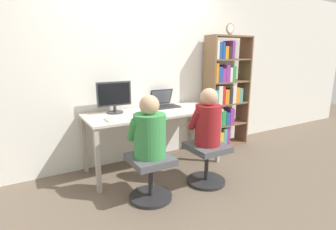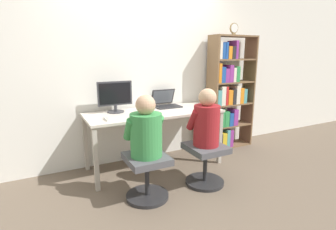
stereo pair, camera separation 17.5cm
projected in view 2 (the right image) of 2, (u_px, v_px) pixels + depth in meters
ground_plane at (166, 176)px, 3.34m from camera, size 14.00×14.00×0.00m
wall_back at (142, 70)px, 3.72m from camera, size 10.00×0.05×2.60m
desk at (155, 117)px, 3.49m from camera, size 1.80×0.71×0.78m
desktop_monitor at (115, 97)px, 3.39m from camera, size 0.45×0.22×0.41m
laptop at (166, 103)px, 3.79m from camera, size 0.36×0.33×0.24m
keyboard at (123, 117)px, 3.10m from camera, size 0.41×0.17×0.03m
computer_mouse_by_keyboard at (143, 115)px, 3.20m from camera, size 0.06×0.09×0.04m
office_chair_left at (147, 173)px, 2.78m from camera, size 0.46×0.46×0.49m
office_chair_right at (205, 161)px, 3.10m from camera, size 0.46×0.46×0.49m
person_at_monitor at (146, 130)px, 2.68m from camera, size 0.40×0.33×0.64m
person_at_laptop at (206, 121)px, 2.99m from camera, size 0.37×0.32×0.66m
bookshelf at (227, 96)px, 4.20m from camera, size 0.78×0.29×1.80m
desk_clock at (234, 28)px, 3.92m from camera, size 0.15×0.03×0.17m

